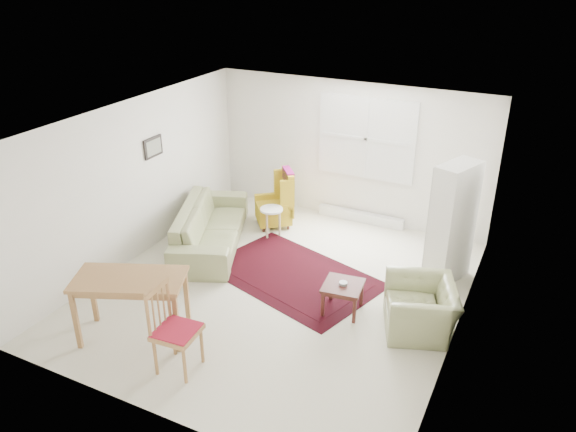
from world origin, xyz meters
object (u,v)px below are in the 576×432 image
at_px(stool, 272,222).
at_px(desk_chair, 177,330).
at_px(sofa, 210,219).
at_px(coffee_table, 343,298).
at_px(desk, 133,307).
at_px(armchair, 421,303).
at_px(cabinet, 452,223).
at_px(wingback_chair, 273,198).

bearing_deg(stool, desk_chair, -79.92).
height_order(sofa, desk_chair, desk_chair).
relative_size(coffee_table, desk, 0.38).
xyz_separation_m(armchair, cabinet, (0.04, 1.42, 0.53)).
relative_size(sofa, coffee_table, 4.63).
xyz_separation_m(armchair, desk, (-3.20, -1.74, 0.05)).
bearing_deg(cabinet, stool, -160.31).
height_order(armchair, desk, desk).
relative_size(coffee_table, stool, 1.00).
distance_m(cabinet, desk_chair, 4.18).
xyz_separation_m(armchair, wingback_chair, (-3.10, 1.86, 0.14)).
bearing_deg(armchair, desk_chair, -70.01).
distance_m(coffee_table, stool, 2.46).
relative_size(wingback_chair, cabinet, 0.57).
xyz_separation_m(armchair, stool, (-2.94, 1.49, -0.12)).
bearing_deg(cabinet, desk_chair, -103.68).
height_order(armchair, cabinet, cabinet).
xyz_separation_m(wingback_chair, stool, (0.16, -0.37, -0.26)).
bearing_deg(cabinet, sofa, -148.61).
bearing_deg(desk, sofa, 100.96).
xyz_separation_m(stool, cabinet, (2.99, -0.06, 0.65)).
xyz_separation_m(coffee_table, desk_chair, (-1.29, -1.93, 0.33)).
bearing_deg(desk, desk_chair, -16.79).
bearing_deg(sofa, coffee_table, -129.94).
xyz_separation_m(coffee_table, stool, (-1.91, 1.56, 0.05)).
xyz_separation_m(wingback_chair, coffee_table, (2.07, -1.93, -0.31)).
xyz_separation_m(desk, desk_chair, (0.88, -0.27, 0.12)).
bearing_deg(stool, armchair, -26.81).
height_order(stool, desk_chair, desk_chair).
bearing_deg(sofa, cabinet, -102.50).
height_order(sofa, coffee_table, sofa).
relative_size(stool, desk_chair, 0.47).
xyz_separation_m(sofa, coffee_table, (2.65, -0.81, -0.27)).
bearing_deg(wingback_chair, armchair, 20.17).
relative_size(cabinet, desk, 1.34).
xyz_separation_m(wingback_chair, desk, (-0.10, -3.60, -0.09)).
bearing_deg(wingback_chair, desk, -40.52).
height_order(sofa, cabinet, cabinet).
height_order(wingback_chair, stool, wingback_chair).
bearing_deg(coffee_table, desk_chair, -123.63).
relative_size(armchair, wingback_chair, 0.95).
height_order(coffee_table, desk_chair, desk_chair).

